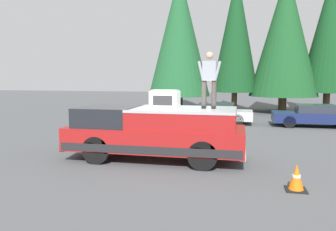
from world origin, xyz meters
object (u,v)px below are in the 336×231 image
compressor_unit (165,99)px  pickup_truck (155,132)px  traffic_cone (296,178)px  parked_car_silver (215,113)px  parked_car_navy (314,116)px  person_on_truck_bed (209,78)px

compressor_unit → pickup_truck: bearing=64.6°
compressor_unit → traffic_cone: size_ratio=1.35×
compressor_unit → parked_car_silver: (8.72, -0.88, -1.35)m
pickup_truck → parked_car_navy: 10.55m
parked_car_silver → traffic_cone: 10.95m
pickup_truck → compressor_unit: 1.12m
person_on_truck_bed → compressor_unit: bearing=101.1°
traffic_cone → parked_car_silver: bearing=14.0°
parked_car_navy → pickup_truck: bearing=143.0°
person_on_truck_bed → parked_car_silver: size_ratio=0.41×
person_on_truck_bed → parked_car_silver: (8.47, 0.42, -1.97)m
parked_car_silver → person_on_truck_bed: bearing=-177.2°
pickup_truck → parked_car_silver: size_ratio=1.35×
person_on_truck_bed → traffic_cone: (-2.16, -2.23, -2.26)m
traffic_cone → pickup_truck: bearing=62.0°
pickup_truck → person_on_truck_bed: (0.09, -1.65, 1.68)m
person_on_truck_bed → traffic_cone: 3.84m
pickup_truck → parked_car_silver: 8.65m
parked_car_silver → compressor_unit: bearing=174.2°
parked_car_silver → traffic_cone: bearing=-166.0°
pickup_truck → parked_car_navy: bearing=-37.0°
compressor_unit → parked_car_silver: compressor_unit is taller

